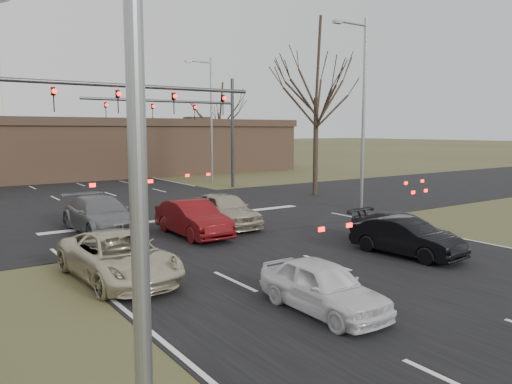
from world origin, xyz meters
TOP-DOWN VIEW (x-y plane):
  - ground at (0.00, 0.00)m, footprint 360.00×360.00m
  - road_main at (0.00, 60.00)m, footprint 14.00×300.00m
  - road_cross at (0.00, 15.00)m, footprint 200.00×14.00m
  - building at (2.00, 38.00)m, footprint 42.40×10.40m
  - mast_arm_near at (-5.23, 13.00)m, footprint 12.12×0.24m
  - mast_arm_far at (6.18, 23.00)m, footprint 11.12×0.24m
  - streetlight_right_near at (8.82, 10.00)m, footprint 2.34×0.25m
  - streetlight_right_far at (9.32, 27.00)m, footprint 2.34×0.25m
  - tree_right_near at (11.00, 16.00)m, footprint 6.90×6.90m
  - tree_right_far at (15.00, 35.00)m, footprint 5.40×5.40m
  - car_silver_suv at (-6.09, 5.10)m, footprint 2.49×4.99m
  - car_white_sedan at (-3.00, -0.11)m, footprint 1.48×3.63m
  - car_black_hatch at (2.92, 2.18)m, footprint 1.73×4.00m
  - car_charcoal_sedan at (4.00, 3.20)m, footprint 2.16×4.33m
  - car_grey_ahead at (-4.40, 12.08)m, footprint 2.24×5.22m
  - car_red_ahead at (-1.57, 9.18)m, footprint 1.58×4.38m
  - car_silver_ahead at (0.50, 10.13)m, footprint 2.08×4.58m

SIDE VIEW (x-z plane):
  - ground at x=0.00m, z-range 0.00..0.00m
  - road_main at x=0.00m, z-range 0.00..0.02m
  - road_cross at x=0.00m, z-range 0.00..0.03m
  - car_charcoal_sedan at x=4.00m, z-range 0.00..1.21m
  - car_white_sedan at x=-3.00m, z-range 0.00..1.23m
  - car_black_hatch at x=2.92m, z-range 0.00..1.28m
  - car_silver_suv at x=-6.09m, z-range 0.00..1.36m
  - car_red_ahead at x=-1.57m, z-range 0.00..1.43m
  - car_grey_ahead at x=-4.40m, z-range 0.00..1.50m
  - car_silver_ahead at x=0.50m, z-range 0.00..1.53m
  - building at x=2.00m, z-range 0.02..5.32m
  - mast_arm_far at x=6.18m, z-range 1.02..9.02m
  - mast_arm_near at x=-5.23m, z-range 1.07..9.07m
  - streetlight_right_near at x=8.82m, z-range 0.59..10.59m
  - streetlight_right_far at x=9.32m, z-range 0.59..10.59m
  - tree_right_far at x=15.00m, z-range 2.46..11.46m
  - tree_right_near at x=11.00m, z-range 3.15..14.65m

